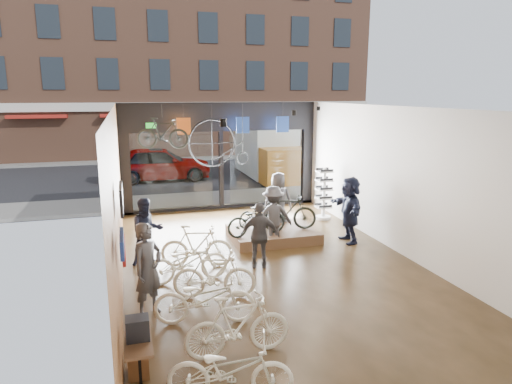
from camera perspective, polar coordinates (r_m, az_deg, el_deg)
name	(u,v)px	position (r m, az deg, el deg)	size (l,w,h in m)	color
ground_plane	(272,267)	(11.27, 2.04, -9.31)	(7.00, 12.00, 0.04)	black
ceiling	(273,107)	(10.48, 2.20, 10.61)	(7.00, 12.00, 0.04)	black
wall_left	(117,199)	(10.20, -17.03, -0.87)	(0.04, 12.00, 3.80)	brown
wall_right	(404,182)	(12.25, 17.97, 1.22)	(0.04, 12.00, 3.80)	beige
wall_back	(441,298)	(5.58, 22.17, -12.22)	(7.00, 0.04, 3.80)	beige
storefront	(221,156)	(16.44, -4.42, 4.48)	(7.00, 0.26, 3.80)	black
exit_sign	(151,125)	(15.89, -12.98, 8.11)	(0.35, 0.06, 0.18)	#198C26
street_road	(188,169)	(25.50, -8.46, 2.84)	(30.00, 18.00, 0.02)	black
sidewalk_near	(215,199)	(17.93, -5.10, -0.86)	(30.00, 2.40, 0.12)	slate
sidewalk_far	(180,158)	(29.42, -9.52, 4.19)	(30.00, 2.00, 0.12)	slate
opposite_building	(171,48)	(31.75, -10.54, 17.30)	(26.00, 5.00, 14.00)	brown
street_car	(159,164)	(22.25, -12.02, 3.50)	(1.95, 4.84, 1.65)	gray
box_truck	(271,154)	(22.22, 1.91, 4.80)	(2.08, 6.23, 2.45)	silver
floor_bike_0	(230,370)	(6.65, -3.23, -21.30)	(0.60, 1.73, 0.91)	silver
floor_bike_1	(238,326)	(7.54, -2.30, -16.34)	(0.49, 1.72, 1.04)	silver
floor_bike_2	(205,298)	(8.53, -6.44, -13.08)	(0.64, 1.84, 0.97)	silver
floor_bike_3	(214,275)	(9.46, -5.25, -10.24)	(0.48, 1.70, 1.02)	silver
floor_bike_4	(188,261)	(10.33, -8.53, -8.58)	(0.63, 1.80, 0.94)	silver
floor_bike_5	(197,246)	(11.14, -7.41, -6.70)	(0.49, 1.73, 1.04)	silver
display_platform	(273,234)	(13.18, 2.10, -5.28)	(2.40, 1.80, 0.30)	#533A22
display_bike_left	(257,219)	(12.44, 0.08, -3.44)	(0.60, 1.72, 0.91)	black
display_bike_mid	(286,212)	(13.02, 3.83, -2.48)	(0.48, 1.70, 1.02)	black
display_bike_right	(259,212)	(13.37, 0.41, -2.51)	(0.54, 1.56, 0.82)	black
customer_0	(148,269)	(8.87, -13.34, -9.40)	(0.66, 0.43, 1.80)	#3F3F44
customer_1	(147,232)	(11.43, -13.47, -4.83)	(0.81, 0.63, 1.66)	#161C33
customer_2	(260,235)	(10.91, 0.49, -5.45)	(0.94, 0.39, 1.61)	#3F3F44
customer_3	(273,216)	(12.49, 2.17, -3.02)	(1.07, 0.62, 1.66)	#3F3F44
customer_4	(278,202)	(13.82, 2.79, -1.22)	(0.88, 0.57, 1.80)	#3F3F44
customer_5	(350,209)	(13.02, 11.61, -2.16)	(1.73, 0.55, 1.87)	#161C33
sunglasses_rack	(324,194)	(15.24, 8.47, -0.21)	(0.51, 0.42, 1.72)	white
wall_merch	(127,291)	(7.05, -15.87, -11.87)	(0.40, 2.40, 2.60)	navy
penny_farthing	(222,144)	(14.82, -4.29, 5.96)	(1.92, 0.06, 1.54)	black
hung_bike	(163,133)	(14.25, -11.59, 7.21)	(0.45, 1.58, 0.95)	black
jersey_left	(184,126)	(15.31, -9.02, 8.12)	(0.45, 0.03, 0.55)	#CC5919
jersey_mid	(243,125)	(15.68, -1.66, 8.36)	(0.45, 0.03, 0.55)	#1E3F99
jersey_right	(283,124)	(16.10, 3.35, 8.45)	(0.45, 0.03, 0.55)	#1E3F99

